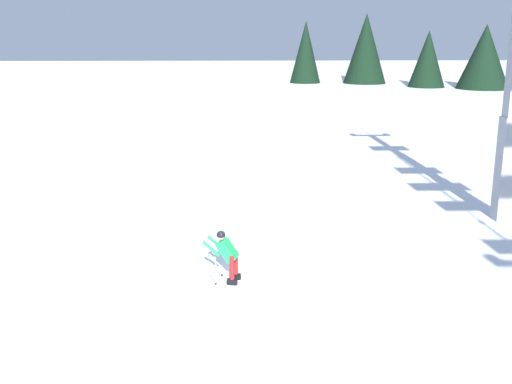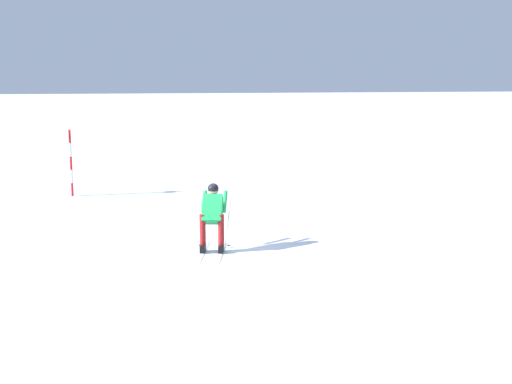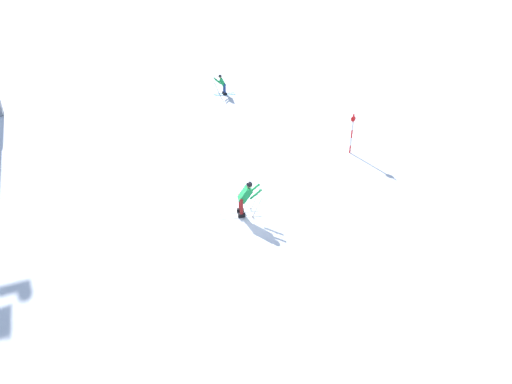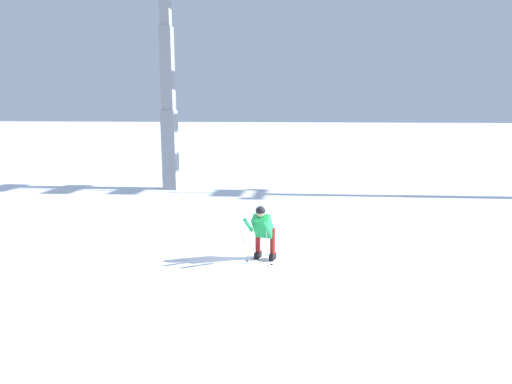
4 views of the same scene
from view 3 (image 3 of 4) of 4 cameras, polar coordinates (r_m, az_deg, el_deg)
name	(u,v)px [view 3 (image 3 of 4)]	position (r m, az deg, el deg)	size (l,w,h in m)	color
ground_plane	(243,210)	(17.73, -1.65, -2.41)	(260.00, 260.00, 0.00)	white
skier_carving_main	(245,196)	(17.04, -1.40, -0.54)	(0.99, 1.82, 1.59)	white
trail_marker_pole	(352,132)	(23.03, 12.41, 7.61)	(0.07, 0.28, 2.10)	red
skier_distant_uphill	(222,83)	(32.93, -4.45, 13.99)	(0.84, 1.64, 1.60)	#198CCC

